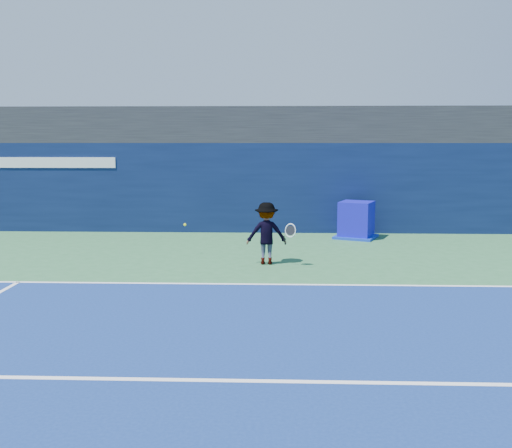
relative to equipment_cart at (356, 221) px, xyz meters
name	(u,v)px	position (x,y,z in m)	size (l,w,h in m)	color
ground	(237,330)	(-3.18, -9.11, -0.53)	(80.00, 80.00, 0.00)	#2D653A
baseline	(246,284)	(-3.18, -6.11, -0.52)	(24.00, 0.10, 0.01)	white
service_line	(226,381)	(-3.18, -11.11, -0.52)	(24.00, 0.10, 0.01)	white
stadium_band	(259,126)	(-3.18, 2.39, 3.07)	(36.00, 3.00, 1.20)	black
back_wall_assembly	(258,187)	(-3.19, 1.39, 0.97)	(36.00, 1.03, 3.00)	#0A163A
equipment_cart	(356,221)	(0.00, 0.00, 0.00)	(1.59, 1.59, 1.16)	#0F0CAA
tennis_player	(267,233)	(-2.79, -4.00, 0.25)	(1.25, 0.69, 1.56)	white
tennis_ball	(185,225)	(-5.01, -2.95, 0.30)	(0.07, 0.07, 0.07)	yellow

